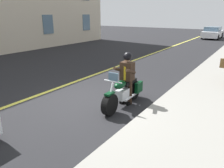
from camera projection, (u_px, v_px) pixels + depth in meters
The scene contains 5 objects.
ground_plane at pixel (90, 101), 7.48m from camera, with size 80.00×80.00×0.00m, color black.
lane_center_stripe at pixel (51, 90), 8.54m from camera, with size 60.00×0.16×0.01m, color #E5DB4C.
motorcycle_main at pixel (124, 92), 7.04m from camera, with size 2.21×0.62×1.26m.
rider_main at pixel (127, 74), 7.02m from camera, with size 0.63×0.55×1.74m.
car_dark at pixel (213, 33), 26.14m from camera, with size 4.60×1.92×1.40m.
Camera 1 is at (5.35, 4.46, 2.90)m, focal length 34.69 mm.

